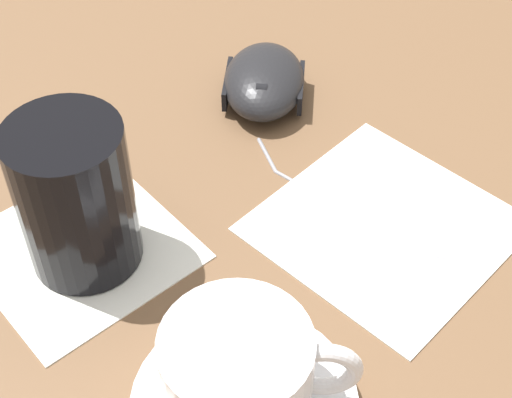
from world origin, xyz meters
The scene contains 7 objects.
ground_plane centered at (0.00, 0.00, 0.00)m, with size 3.00×3.00×0.00m, color brown.
coffee_cup centered at (-0.10, 0.08, 0.04)m, with size 0.10×0.10×0.06m.
computer_mouse centered at (0.10, -0.13, 0.02)m, with size 0.11×0.12×0.04m.
mouse_cable centered at (-0.03, -0.08, 0.00)m, with size 0.19×0.03×0.00m.
napkin_under_glass centered at (0.07, 0.08, 0.00)m, with size 0.14×0.14×0.00m, color silver.
drinking_glass centered at (0.07, 0.08, 0.06)m, with size 0.08×0.08×0.11m, color black.
napkin_spare centered at (-0.06, -0.09, 0.00)m, with size 0.16×0.16×0.00m, color silver.
Camera 1 is at (-0.27, 0.24, 0.43)m, focal length 55.00 mm.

